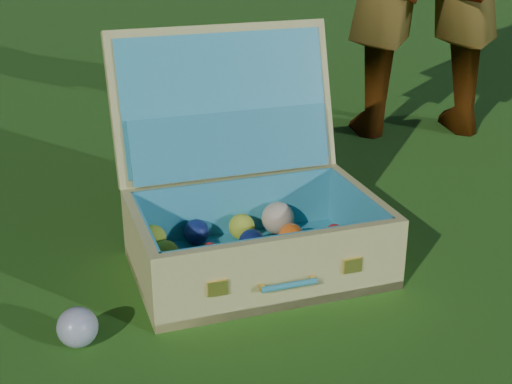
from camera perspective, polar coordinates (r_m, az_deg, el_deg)
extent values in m
plane|color=#215114|center=(1.48, 7.27, -7.82)|extent=(60.00, 60.00, 0.00)
sphere|color=teal|center=(1.32, -14.09, -10.44)|extent=(0.07, 0.07, 0.07)
cube|color=tan|center=(1.53, 0.11, -5.97)|extent=(0.59, 0.47, 0.02)
cube|color=tan|center=(1.37, 2.31, -6.51)|extent=(0.50, 0.16, 0.15)
cube|color=tan|center=(1.64, -1.70, -1.36)|extent=(0.50, 0.16, 0.15)
cube|color=tan|center=(1.45, -9.18, -5.03)|extent=(0.10, 0.30, 0.15)
cube|color=tan|center=(1.59, 8.56, -2.41)|extent=(0.10, 0.30, 0.15)
cube|color=teal|center=(1.53, 0.11, -5.57)|extent=(0.54, 0.42, 0.01)
cube|color=teal|center=(1.37, 2.14, -5.94)|extent=(0.46, 0.14, 0.13)
cube|color=teal|center=(1.63, -1.58, -1.21)|extent=(0.46, 0.14, 0.13)
cube|color=teal|center=(1.45, -8.74, -4.64)|extent=(0.09, 0.29, 0.13)
cube|color=teal|center=(1.58, 8.19, -2.16)|extent=(0.09, 0.29, 0.13)
cube|color=tan|center=(1.63, -2.57, 7.25)|extent=(0.53, 0.27, 0.34)
cube|color=teal|center=(1.61, -2.41, 7.28)|extent=(0.48, 0.22, 0.29)
cube|color=teal|center=(1.61, -1.99, 3.90)|extent=(0.46, 0.18, 0.14)
cube|color=#F2C659|center=(1.32, -3.08, -7.68)|extent=(0.04, 0.02, 0.03)
cube|color=#F2C659|center=(1.41, 7.73, -5.84)|extent=(0.04, 0.02, 0.03)
cylinder|color=teal|center=(1.35, 2.68, -7.46)|extent=(0.11, 0.04, 0.01)
cube|color=#F2C659|center=(1.34, 0.52, -7.68)|extent=(0.01, 0.02, 0.01)
cube|color=#F2C659|center=(1.38, 4.58, -6.97)|extent=(0.01, 0.02, 0.01)
sphere|color=white|center=(1.38, -6.17, -7.21)|extent=(0.08, 0.08, 0.08)
sphere|color=gold|center=(1.39, -2.56, -7.18)|extent=(0.06, 0.06, 0.06)
sphere|color=white|center=(1.42, 1.39, -6.87)|extent=(0.04, 0.04, 0.04)
sphere|color=#FF6115|center=(1.45, 4.81, -5.86)|extent=(0.06, 0.06, 0.06)
sphere|color=gold|center=(1.49, 8.47, -5.09)|extent=(0.06, 0.06, 0.06)
sphere|color=#B28117|center=(1.43, -6.79, -6.20)|extent=(0.06, 0.06, 0.06)
sphere|color=#FF6115|center=(1.46, -2.67, -5.95)|extent=(0.05, 0.05, 0.05)
sphere|color=white|center=(1.47, 0.31, -5.08)|extent=(0.07, 0.07, 0.07)
sphere|color=gold|center=(1.51, 4.09, -4.83)|extent=(0.05, 0.05, 0.05)
sphere|color=#CCB590|center=(1.55, 7.31, -4.27)|extent=(0.05, 0.05, 0.05)
sphere|color=gold|center=(1.51, -7.22, -4.88)|extent=(0.05, 0.05, 0.05)
sphere|color=red|center=(1.53, -3.72, -4.68)|extent=(0.04, 0.04, 0.04)
sphere|color=#0E1A49|center=(1.54, -0.35, -4.01)|extent=(0.06, 0.06, 0.06)
sphere|color=#FF6115|center=(1.57, 2.80, -3.51)|extent=(0.06, 0.06, 0.06)
sphere|color=red|center=(1.61, 6.31, -3.29)|extent=(0.04, 0.04, 0.04)
sphere|color=gold|center=(1.57, -8.28, -3.70)|extent=(0.06, 0.06, 0.06)
sphere|color=#0E1A49|center=(1.59, -4.79, -3.21)|extent=(0.06, 0.06, 0.06)
sphere|color=gold|center=(1.61, -1.15, -2.79)|extent=(0.06, 0.06, 0.06)
sphere|color=#CCB590|center=(1.63, 1.76, -2.09)|extent=(0.07, 0.07, 0.07)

